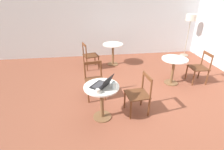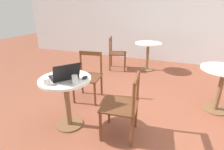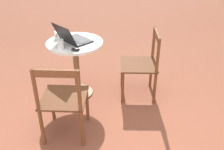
% 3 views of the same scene
% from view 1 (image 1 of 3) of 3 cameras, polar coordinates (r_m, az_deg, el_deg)
% --- Properties ---
extents(ground_plane, '(16.00, 16.00, 0.00)m').
position_cam_1_polar(ground_plane, '(4.16, 7.33, -8.22)').
color(ground_plane, brown).
extents(wall_back, '(9.40, 0.06, 2.70)m').
position_cam_1_polar(wall_back, '(6.68, 0.87, 17.74)').
color(wall_back, silver).
rests_on(wall_back, ground_plane).
extents(cafe_table_near, '(0.67, 0.67, 0.72)m').
position_cam_1_polar(cafe_table_near, '(3.35, -3.39, -6.23)').
color(cafe_table_near, brown).
rests_on(cafe_table_near, ground_plane).
extents(cafe_table_mid, '(0.67, 0.67, 0.72)m').
position_cam_1_polar(cafe_table_mid, '(4.90, 19.54, 3.20)').
color(cafe_table_mid, brown).
rests_on(cafe_table_mid, ground_plane).
extents(cafe_table_far, '(0.67, 0.67, 0.72)m').
position_cam_1_polar(cafe_table_far, '(5.87, 0.29, 8.50)').
color(cafe_table_far, brown).
rests_on(cafe_table_far, ground_plane).
extents(chair_near_right, '(0.48, 0.48, 0.84)m').
position_cam_1_polar(chair_near_right, '(3.60, 8.83, -6.16)').
color(chair_near_right, brown).
rests_on(chair_near_right, ground_plane).
extents(chair_near_back, '(0.49, 0.49, 0.84)m').
position_cam_1_polar(chair_near_back, '(4.10, -5.72, -1.71)').
color(chair_near_back, brown).
rests_on(chair_near_back, ground_plane).
extents(chair_mid_right, '(0.45, 0.45, 0.84)m').
position_cam_1_polar(chair_mid_right, '(5.30, 26.73, 2.18)').
color(chair_mid_right, brown).
rests_on(chair_mid_right, ground_plane).
extents(chair_far_left, '(0.54, 0.54, 0.84)m').
position_cam_1_polar(chair_far_left, '(5.65, -7.36, 6.30)').
color(chair_far_left, brown).
rests_on(chair_far_left, ground_plane).
extents(floor_lamp, '(0.36, 0.36, 1.54)m').
position_cam_1_polar(floor_lamp, '(7.16, 24.29, 15.94)').
color(floor_lamp, '#9E937F').
rests_on(floor_lamp, ground_plane).
extents(laptop, '(0.48, 0.47, 0.24)m').
position_cam_1_polar(laptop, '(3.22, -3.30, -3.01)').
color(laptop, black).
rests_on(laptop, cafe_table_near).
extents(mouse, '(0.06, 0.10, 0.03)m').
position_cam_1_polar(mouse, '(3.34, 0.62, -2.43)').
color(mouse, black).
rests_on(mouse, cafe_table_near).
extents(mug, '(0.11, 0.07, 0.08)m').
position_cam_1_polar(mug, '(3.03, -4.65, -5.32)').
color(mug, silver).
rests_on(mug, cafe_table_near).
extents(drinking_glass, '(0.07, 0.07, 0.10)m').
position_cam_1_polar(drinking_glass, '(3.17, 0.48, -3.42)').
color(drinking_glass, silver).
rests_on(drinking_glass, cafe_table_near).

